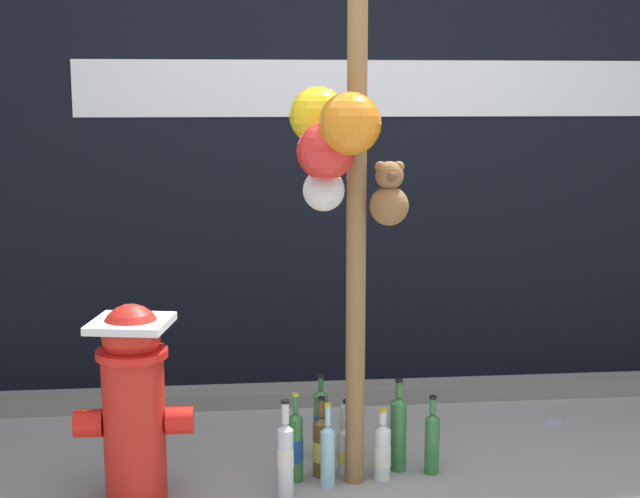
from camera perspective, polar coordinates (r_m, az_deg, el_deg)
The scene contains 15 objects.
building_wall at distance 5.01m, azimuth 1.26°, elevation 9.07°, with size 10.00×0.21×3.06m.
curb_strip at distance 4.79m, azimuth 1.87°, elevation -9.11°, with size 8.00×0.12×0.08m, color slate.
memorial_post at distance 3.57m, azimuth 1.57°, elevation 10.22°, with size 0.62×0.59×2.96m.
fire_hydrant at distance 3.67m, azimuth -11.57°, elevation -9.15°, with size 0.46×0.34×0.79m.
bottle_0 at distance 3.96m, azimuth 4.91°, elevation -11.29°, with size 0.07×0.07×0.40m.
bottle_1 at distance 3.90m, azimuth 0.09°, elevation -12.20°, with size 0.07×0.07×0.34m.
bottle_2 at distance 3.93m, azimuth 1.65°, elevation -12.34°, with size 0.07×0.07×0.32m.
bottle_3 at distance 3.85m, azimuth -1.53°, elevation -12.19°, with size 0.06×0.06×0.38m.
bottle_4 at distance 3.88m, azimuth 3.91°, elevation -12.46°, with size 0.07×0.07×0.30m.
bottle_5 at distance 3.80m, azimuth 0.49°, elevation -12.65°, with size 0.06×0.06×0.35m.
bottle_6 at distance 4.09m, azimuth 1.76°, elevation -11.18°, with size 0.07×0.07×0.33m.
bottle_7 at distance 3.95m, azimuth 7.01°, elevation -11.81°, with size 0.06×0.06×0.34m.
bottle_8 at distance 3.70m, azimuth -2.17°, elevation -12.87°, with size 0.07×0.07×0.40m.
bottle_9 at distance 4.09m, azimuth 0.05°, elevation -10.73°, with size 0.06×0.06×0.37m.
litter_1 at distance 4.66m, azimuth 14.37°, elevation -10.46°, with size 0.08×0.10×0.01m, color #8C99B2.
Camera 1 is at (-0.61, -3.13, 1.59)m, focal length 51.26 mm.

